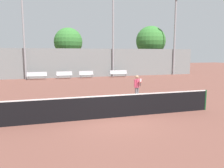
{
  "coord_description": "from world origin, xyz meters",
  "views": [
    {
      "loc": [
        -2.79,
        -9.45,
        2.98
      ],
      "look_at": [
        1.33,
        4.74,
        0.89
      ],
      "focal_mm": 35.0,
      "sensor_mm": 36.0,
      "label": 1
    }
  ],
  "objects_px": {
    "bench_courtside_near": "(119,73)",
    "tree_dark_dense": "(68,42)",
    "tennis_player": "(137,86)",
    "light_pole_center_back": "(175,31)",
    "tree_green_tall": "(151,41)",
    "bench_adjacent_court": "(37,75)",
    "bench_by_gate": "(64,74)",
    "light_pole_near_left": "(113,26)",
    "bench_courtside_far": "(86,74)",
    "tennis_net": "(113,106)",
    "light_pole_far_right": "(23,25)"
  },
  "relations": [
    {
      "from": "bench_courtside_near",
      "to": "tree_dark_dense",
      "type": "relative_size",
      "value": 0.33
    },
    {
      "from": "tennis_player",
      "to": "bench_courtside_near",
      "type": "height_order",
      "value": "tennis_player"
    },
    {
      "from": "tennis_player",
      "to": "light_pole_center_back",
      "type": "xyz_separation_m",
      "value": [
        11.41,
        14.06,
        5.16
      ]
    },
    {
      "from": "tennis_player",
      "to": "tree_green_tall",
      "type": "relative_size",
      "value": 0.22
    },
    {
      "from": "bench_courtside_near",
      "to": "bench_adjacent_court",
      "type": "xyz_separation_m",
      "value": [
        -9.79,
        -0.0,
        -0.0
      ]
    },
    {
      "from": "light_pole_center_back",
      "to": "bench_courtside_near",
      "type": "bearing_deg",
      "value": -173.83
    },
    {
      "from": "bench_courtside_near",
      "to": "bench_by_gate",
      "type": "xyz_separation_m",
      "value": [
        -6.73,
        -0.0,
        -0.0
      ]
    },
    {
      "from": "bench_by_gate",
      "to": "light_pole_center_back",
      "type": "height_order",
      "value": "light_pole_center_back"
    },
    {
      "from": "bench_adjacent_court",
      "to": "tree_green_tall",
      "type": "distance_m",
      "value": 17.45
    },
    {
      "from": "tennis_player",
      "to": "light_pole_near_left",
      "type": "bearing_deg",
      "value": 45.34
    },
    {
      "from": "tennis_player",
      "to": "bench_courtside_far",
      "type": "bearing_deg",
      "value": 60.41
    },
    {
      "from": "light_pole_center_back",
      "to": "tree_green_tall",
      "type": "xyz_separation_m",
      "value": [
        -1.86,
        3.59,
        -1.25
      ]
    },
    {
      "from": "tennis_net",
      "to": "bench_courtside_far",
      "type": "height_order",
      "value": "tennis_net"
    },
    {
      "from": "tree_dark_dense",
      "to": "tree_green_tall",
      "type": "bearing_deg",
      "value": -9.62
    },
    {
      "from": "bench_courtside_far",
      "to": "tennis_player",
      "type": "bearing_deg",
      "value": -85.16
    },
    {
      "from": "bench_adjacent_court",
      "to": "light_pole_near_left",
      "type": "bearing_deg",
      "value": 5.29
    },
    {
      "from": "light_pole_far_right",
      "to": "tree_green_tall",
      "type": "bearing_deg",
      "value": 12.72
    },
    {
      "from": "tennis_net",
      "to": "tree_green_tall",
      "type": "distance_m",
      "value": 24.82
    },
    {
      "from": "bench_courtside_far",
      "to": "tree_dark_dense",
      "type": "bearing_deg",
      "value": 102.61
    },
    {
      "from": "tennis_net",
      "to": "bench_by_gate",
      "type": "xyz_separation_m",
      "value": [
        -1.04,
        16.69,
        -0.02
      ]
    },
    {
      "from": "tennis_player",
      "to": "bench_by_gate",
      "type": "distance_m",
      "value": 13.67
    },
    {
      "from": "bench_courtside_near",
      "to": "bench_adjacent_court",
      "type": "distance_m",
      "value": 9.79
    },
    {
      "from": "light_pole_far_right",
      "to": "tree_dark_dense",
      "type": "bearing_deg",
      "value": 47.98
    },
    {
      "from": "tennis_net",
      "to": "light_pole_near_left",
      "type": "bearing_deg",
      "value": 73.49
    },
    {
      "from": "bench_adjacent_court",
      "to": "light_pole_near_left",
      "type": "xyz_separation_m",
      "value": [
        9.31,
        0.86,
        5.86
      ]
    },
    {
      "from": "bench_by_gate",
      "to": "light_pole_near_left",
      "type": "distance_m",
      "value": 8.61
    },
    {
      "from": "bench_by_gate",
      "to": "tree_dark_dense",
      "type": "distance_m",
      "value": 7.78
    },
    {
      "from": "tennis_player",
      "to": "tennis_net",
      "type": "bearing_deg",
      "value": -161.49
    },
    {
      "from": "bench_courtside_far",
      "to": "bench_adjacent_court",
      "type": "xyz_separation_m",
      "value": [
        -5.66,
        0.0,
        0.0
      ]
    },
    {
      "from": "bench_courtside_far",
      "to": "bench_courtside_near",
      "type": "bearing_deg",
      "value": 0.01
    },
    {
      "from": "tennis_player",
      "to": "bench_courtside_near",
      "type": "relative_size",
      "value": 0.72
    },
    {
      "from": "bench_courtside_far",
      "to": "tree_dark_dense",
      "type": "xyz_separation_m",
      "value": [
        -1.47,
        6.55,
        4.04
      ]
    },
    {
      "from": "tree_green_tall",
      "to": "tennis_player",
      "type": "bearing_deg",
      "value": -118.4
    },
    {
      "from": "bench_courtside_near",
      "to": "light_pole_far_right",
      "type": "height_order",
      "value": "light_pole_far_right"
    },
    {
      "from": "tennis_net",
      "to": "bench_courtside_near",
      "type": "xyz_separation_m",
      "value": [
        5.68,
        16.69,
        -0.02
      ]
    },
    {
      "from": "bench_courtside_near",
      "to": "tree_dark_dense",
      "type": "distance_m",
      "value": 9.51
    },
    {
      "from": "bench_courtside_far",
      "to": "bench_adjacent_court",
      "type": "height_order",
      "value": "same"
    },
    {
      "from": "light_pole_near_left",
      "to": "tree_green_tall",
      "type": "bearing_deg",
      "value": 27.39
    },
    {
      "from": "tennis_net",
      "to": "tennis_player",
      "type": "bearing_deg",
      "value": 52.94
    },
    {
      "from": "light_pole_far_right",
      "to": "light_pole_center_back",
      "type": "bearing_deg",
      "value": 1.1
    },
    {
      "from": "bench_courtside_near",
      "to": "light_pole_near_left",
      "type": "xyz_separation_m",
      "value": [
        -0.48,
        0.86,
        5.86
      ]
    },
    {
      "from": "bench_courtside_far",
      "to": "bench_by_gate",
      "type": "height_order",
      "value": "same"
    },
    {
      "from": "tennis_net",
      "to": "light_pole_far_right",
      "type": "bearing_deg",
      "value": 107.19
    },
    {
      "from": "bench_adjacent_court",
      "to": "tree_dark_dense",
      "type": "relative_size",
      "value": 0.33
    },
    {
      "from": "bench_adjacent_court",
      "to": "bench_courtside_near",
      "type": "bearing_deg",
      "value": 0.0
    },
    {
      "from": "bench_courtside_far",
      "to": "light_pole_near_left",
      "type": "height_order",
      "value": "light_pole_near_left"
    },
    {
      "from": "light_pole_near_left",
      "to": "light_pole_far_right",
      "type": "height_order",
      "value": "light_pole_near_left"
    },
    {
      "from": "light_pole_near_left",
      "to": "bench_courtside_near",
      "type": "bearing_deg",
      "value": -60.86
    },
    {
      "from": "bench_by_gate",
      "to": "light_pole_far_right",
      "type": "xyz_separation_m",
      "value": [
        -4.28,
        0.53,
        5.59
      ]
    },
    {
      "from": "bench_courtside_far",
      "to": "light_pole_near_left",
      "type": "xyz_separation_m",
      "value": [
        3.64,
        0.86,
        5.87
      ]
    }
  ]
}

